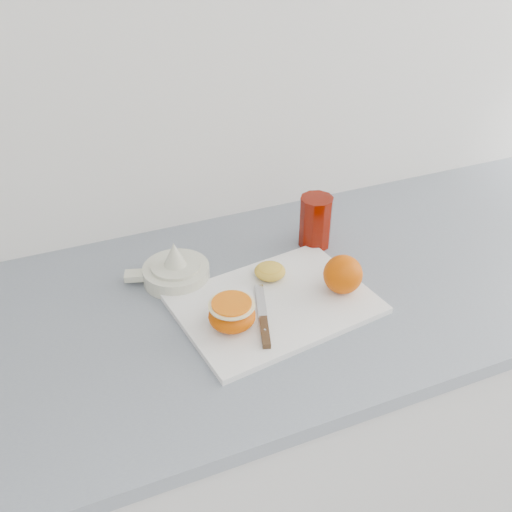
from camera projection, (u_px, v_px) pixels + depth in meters
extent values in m
cube|color=white|center=(164.00, 9.00, 1.04)|extent=(4.00, 0.04, 2.70)
cube|color=silver|center=(279.00, 439.00, 1.37)|extent=(2.24, 0.60, 0.86)
cube|color=gray|center=(284.00, 293.00, 1.12)|extent=(2.29, 0.64, 0.03)
cube|color=white|center=(275.00, 304.00, 1.05)|extent=(0.38, 0.30, 0.01)
sphere|color=#E34700|center=(343.00, 274.00, 1.06)|extent=(0.07, 0.07, 0.07)
ellipsoid|color=#E34700|center=(232.00, 316.00, 0.98)|extent=(0.08, 0.08, 0.04)
cylinder|color=#FCECAA|center=(232.00, 305.00, 0.97)|extent=(0.08, 0.08, 0.00)
cylinder|color=orange|center=(232.00, 304.00, 0.97)|extent=(0.07, 0.07, 0.00)
ellipsoid|color=gold|center=(270.00, 271.00, 1.11)|extent=(0.06, 0.06, 0.03)
cylinder|color=gold|center=(270.00, 268.00, 1.10)|extent=(0.05, 0.05, 0.00)
cube|color=#4F321B|center=(265.00, 332.00, 0.97)|extent=(0.04, 0.07, 0.01)
cube|color=#B7B7BC|center=(261.00, 301.00, 1.04)|extent=(0.04, 0.10, 0.00)
cylinder|color=#B7B7BC|center=(265.00, 332.00, 0.97)|extent=(0.00, 0.00, 0.01)
cylinder|color=white|center=(176.00, 274.00, 1.12)|extent=(0.13, 0.13, 0.03)
cylinder|color=white|center=(176.00, 266.00, 1.10)|extent=(0.10, 0.10, 0.01)
cone|color=white|center=(174.00, 254.00, 1.09)|extent=(0.04, 0.04, 0.05)
cube|color=white|center=(136.00, 276.00, 1.11)|extent=(0.05, 0.04, 0.01)
ellipsoid|color=#D3481C|center=(181.00, 265.00, 1.10)|extent=(0.01, 0.01, 0.00)
ellipsoid|color=#D3481C|center=(169.00, 260.00, 1.11)|extent=(0.01, 0.01, 0.00)
ellipsoid|color=#D3481C|center=(174.00, 267.00, 1.09)|extent=(0.01, 0.01, 0.00)
ellipsoid|color=#D3481C|center=(184.00, 261.00, 1.11)|extent=(0.01, 0.01, 0.00)
cylinder|color=#6F0D01|center=(315.00, 222.00, 1.20)|extent=(0.07, 0.07, 0.11)
cylinder|color=#EA5A08|center=(314.00, 239.00, 1.22)|extent=(0.06, 0.06, 0.02)
cylinder|color=#6F0D01|center=(317.00, 199.00, 1.17)|extent=(0.07, 0.07, 0.00)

